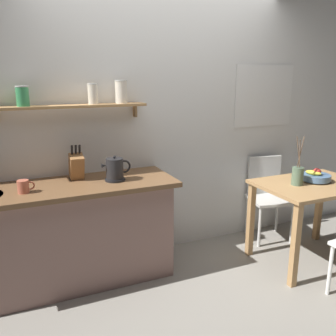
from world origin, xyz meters
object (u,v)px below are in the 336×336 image
Objects in this scene: fruit_bowl at (316,176)px; knife_block at (76,166)px; twig_vase at (298,175)px; coffee_mug_by_sink at (24,186)px; dining_chair_far at (267,193)px; electric_kettle at (115,170)px; dining_table at (311,196)px.

knife_block reaches higher than fruit_bowl.
twig_vase is 2.33m from coffee_mug_by_sink.
electric_kettle is at bearing -175.14° from dining_chair_far.
electric_kettle is (-1.82, 0.42, 0.16)m from fruit_bowl.
coffee_mug_by_sink is (-2.29, 0.39, 0.07)m from twig_vase.
twig_vase is at bearing -17.69° from knife_block.
electric_kettle reaches higher than dining_chair_far.
coffee_mug_by_sink is (-0.43, -0.20, -0.07)m from knife_block.
fruit_bowl is (0.07, 0.04, 0.18)m from dining_table.
electric_kettle is 0.83× the size of knife_block.
coffee_mug_by_sink is (-2.47, 0.42, 0.29)m from dining_table.
twig_vase is at bearing -105.34° from dining_chair_far.
twig_vase reaches higher than knife_block.
knife_block is (-0.29, 0.16, 0.02)m from electric_kettle.
twig_vase reaches higher than electric_kettle.
dining_table is 0.28m from twig_vase.
electric_kettle is 1.97× the size of coffee_mug_by_sink.
fruit_bowl reaches higher than dining_table.
dining_table is 1.84m from electric_kettle.
twig_vase is 1.48× the size of knife_block.
dining_table is 0.62m from dining_chair_far.
coffee_mug_by_sink is at bearing 171.58° from fruit_bowl.
twig_vase is 1.96m from knife_block.
coffee_mug_by_sink is at bearing 170.45° from dining_table.
knife_block is 0.48m from coffee_mug_by_sink.
dining_chair_far is 1.98× the size of twig_vase.
dining_table is 2.52m from coffee_mug_by_sink.
dining_chair_far is at bearing 4.86° from electric_kettle.
fruit_bowl reaches higher than dining_chair_far.
coffee_mug_by_sink is at bearing -175.61° from dining_chair_far.
electric_kettle is (-1.75, 0.46, 0.33)m from dining_table.
dining_chair_far is 1.81m from electric_kettle.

